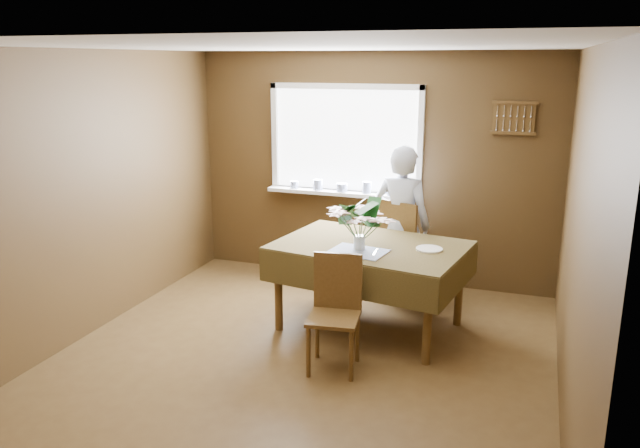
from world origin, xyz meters
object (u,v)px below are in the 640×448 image
(chair_far, at_px, (404,247))
(dining_table, at_px, (370,255))
(chair_near, at_px, (336,307))
(seated_woman, at_px, (401,225))
(flower_bouquet, at_px, (360,218))

(chair_far, bearing_deg, dining_table, 104.03)
(dining_table, height_order, chair_near, chair_near)
(dining_table, distance_m, seated_woman, 0.77)
(seated_woman, relative_size, flower_bouquet, 3.17)
(seated_woman, bearing_deg, flower_bouquet, 87.15)
(dining_table, distance_m, chair_far, 0.82)
(chair_far, relative_size, flower_bouquet, 2.07)
(dining_table, xyz_separation_m, chair_far, (0.14, 0.79, -0.14))
(dining_table, bearing_deg, flower_bouquet, -96.96)
(seated_woman, bearing_deg, dining_table, 88.55)
(dining_table, relative_size, chair_near, 1.97)
(chair_near, height_order, seated_woman, seated_woman)
(seated_woman, height_order, flower_bouquet, seated_woman)
(chair_far, distance_m, seated_woman, 0.24)
(chair_far, relative_size, seated_woman, 0.65)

